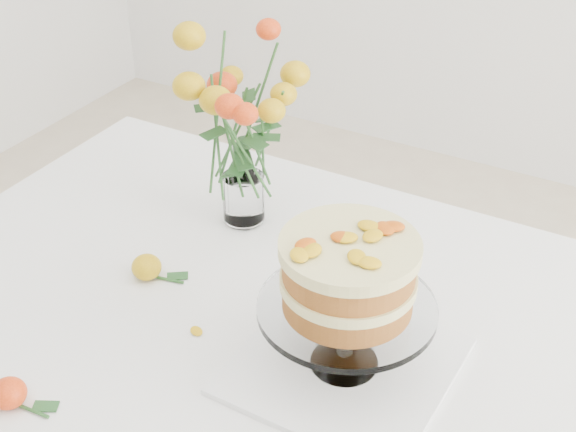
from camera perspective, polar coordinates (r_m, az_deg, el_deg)
table at (r=1.37m, az=0.32°, el=-10.03°), size 1.43×0.93×0.76m
napkin at (r=1.23m, az=3.99°, el=-10.57°), size 0.31×0.31×0.01m
cake_stand at (r=1.13m, az=4.30°, el=-4.65°), size 0.26×0.26×0.23m
rose_vase at (r=1.43m, az=-3.40°, el=7.50°), size 0.34×0.34×0.40m
loose_rose_near at (r=1.41m, az=-10.01°, el=-3.61°), size 0.09×0.05×0.04m
loose_rose_far at (r=1.23m, az=-19.22°, el=-11.83°), size 0.09×0.05×0.04m
stray_petal_a at (r=1.30m, az=-6.53°, el=-8.15°), size 0.03×0.02×0.00m
stray_petal_b at (r=1.23m, az=-3.72°, el=-10.76°), size 0.03×0.02×0.00m
stray_petal_c at (r=1.19m, az=-3.11°, el=-12.59°), size 0.03×0.02×0.00m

